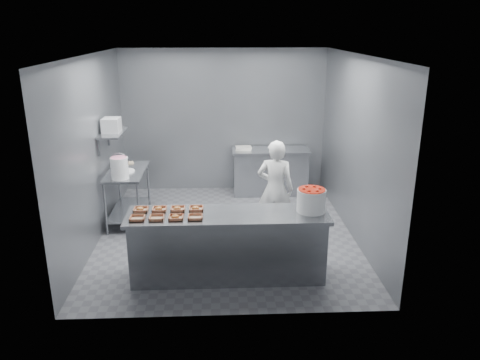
# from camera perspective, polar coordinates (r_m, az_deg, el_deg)

# --- Properties ---
(floor) EXTENTS (4.50, 4.50, 0.00)m
(floor) POSITION_cam_1_polar(r_m,az_deg,el_deg) (7.61, -1.65, -6.51)
(floor) COLOR #4C4C51
(floor) RESTS_ON ground
(ceiling) EXTENTS (4.50, 4.50, 0.00)m
(ceiling) POSITION_cam_1_polar(r_m,az_deg,el_deg) (6.92, -1.87, 15.03)
(ceiling) COLOR white
(ceiling) RESTS_ON wall_back
(wall_back) EXTENTS (4.00, 0.04, 2.80)m
(wall_back) POSITION_cam_1_polar(r_m,az_deg,el_deg) (9.33, -1.97, 7.21)
(wall_back) COLOR slate
(wall_back) RESTS_ON ground
(wall_left) EXTENTS (0.04, 4.50, 2.80)m
(wall_left) POSITION_cam_1_polar(r_m,az_deg,el_deg) (7.39, -17.48, 3.39)
(wall_left) COLOR slate
(wall_left) RESTS_ON ground
(wall_right) EXTENTS (0.04, 4.50, 2.80)m
(wall_right) POSITION_cam_1_polar(r_m,az_deg,el_deg) (7.44, 13.88, 3.81)
(wall_right) COLOR slate
(wall_right) RESTS_ON ground
(service_counter) EXTENTS (2.60, 0.70, 0.90)m
(service_counter) POSITION_cam_1_polar(r_m,az_deg,el_deg) (6.20, -1.47, -7.94)
(service_counter) COLOR slate
(service_counter) RESTS_ON ground
(prep_table) EXTENTS (0.60, 1.20, 0.90)m
(prep_table) POSITION_cam_1_polar(r_m,az_deg,el_deg) (8.10, -13.52, -0.96)
(prep_table) COLOR slate
(prep_table) RESTS_ON ground
(back_counter) EXTENTS (1.50, 0.60, 0.90)m
(back_counter) POSITION_cam_1_polar(r_m,az_deg,el_deg) (9.28, 3.68, 1.08)
(back_counter) COLOR slate
(back_counter) RESTS_ON ground
(wall_shelf) EXTENTS (0.35, 0.90, 0.03)m
(wall_shelf) POSITION_cam_1_polar(r_m,az_deg,el_deg) (7.88, -15.25, 5.61)
(wall_shelf) COLOR slate
(wall_shelf) RESTS_ON wall_left
(tray_0) EXTENTS (0.19, 0.18, 0.04)m
(tray_0) POSITION_cam_1_polar(r_m,az_deg,el_deg) (5.97, -12.41, -4.56)
(tray_0) COLOR tan
(tray_0) RESTS_ON service_counter
(tray_1) EXTENTS (0.19, 0.18, 0.04)m
(tray_1) POSITION_cam_1_polar(r_m,az_deg,el_deg) (5.93, -10.12, -4.55)
(tray_1) COLOR tan
(tray_1) RESTS_ON service_counter
(tray_2) EXTENTS (0.19, 0.18, 0.06)m
(tray_2) POSITION_cam_1_polar(r_m,az_deg,el_deg) (5.90, -7.83, -4.51)
(tray_2) COLOR tan
(tray_2) RESTS_ON service_counter
(tray_3) EXTENTS (0.19, 0.18, 0.04)m
(tray_3) POSITION_cam_1_polar(r_m,az_deg,el_deg) (5.88, -5.47, -4.52)
(tray_3) COLOR tan
(tray_3) RESTS_ON service_counter
(tray_4) EXTENTS (0.19, 0.18, 0.06)m
(tray_4) POSITION_cam_1_polar(r_m,az_deg,el_deg) (6.22, -12.02, -3.52)
(tray_4) COLOR tan
(tray_4) RESTS_ON service_counter
(tray_5) EXTENTS (0.19, 0.18, 0.06)m
(tray_5) POSITION_cam_1_polar(r_m,az_deg,el_deg) (6.19, -9.83, -3.51)
(tray_5) COLOR tan
(tray_5) RESTS_ON service_counter
(tray_6) EXTENTS (0.19, 0.18, 0.06)m
(tray_6) POSITION_cam_1_polar(r_m,az_deg,el_deg) (6.16, -7.61, -3.49)
(tray_6) COLOR tan
(tray_6) RESTS_ON service_counter
(tray_7) EXTENTS (0.19, 0.18, 0.06)m
(tray_7) POSITION_cam_1_polar(r_m,az_deg,el_deg) (6.15, -5.38, -3.47)
(tray_7) COLOR tan
(tray_7) RESTS_ON service_counter
(worker) EXTENTS (0.64, 0.51, 1.56)m
(worker) POSITION_cam_1_polar(r_m,az_deg,el_deg) (7.29, 4.33, -1.10)
(worker) COLOR white
(worker) RESTS_ON ground
(strawberry_tub) EXTENTS (0.37, 0.37, 0.31)m
(strawberry_tub) POSITION_cam_1_polar(r_m,az_deg,el_deg) (6.10, 8.69, -2.37)
(strawberry_tub) COLOR white
(strawberry_tub) RESTS_ON service_counter
(glaze_bucket) EXTENTS (0.29, 0.27, 0.42)m
(glaze_bucket) POSITION_cam_1_polar(r_m,az_deg,el_deg) (7.56, -14.47, 1.49)
(glaze_bucket) COLOR white
(glaze_bucket) RESTS_ON prep_table
(bucket_lid) EXTENTS (0.34, 0.34, 0.02)m
(bucket_lid) POSITION_cam_1_polar(r_m,az_deg,el_deg) (7.94, -13.84, 1.06)
(bucket_lid) COLOR white
(bucket_lid) RESTS_ON prep_table
(rag) EXTENTS (0.17, 0.16, 0.02)m
(rag) POSITION_cam_1_polar(r_m,az_deg,el_deg) (8.42, -13.36, 2.06)
(rag) COLOR #CCB28C
(rag) RESTS_ON prep_table
(appliance) EXTENTS (0.27, 0.31, 0.23)m
(appliance) POSITION_cam_1_polar(r_m,az_deg,el_deg) (7.81, -15.40, 6.46)
(appliance) COLOR gray
(appliance) RESTS_ON wall_shelf
(paper_stack) EXTENTS (0.32, 0.24, 0.06)m
(paper_stack) POSITION_cam_1_polar(r_m,az_deg,el_deg) (9.11, 0.45, 3.91)
(paper_stack) COLOR silver
(paper_stack) RESTS_ON back_counter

